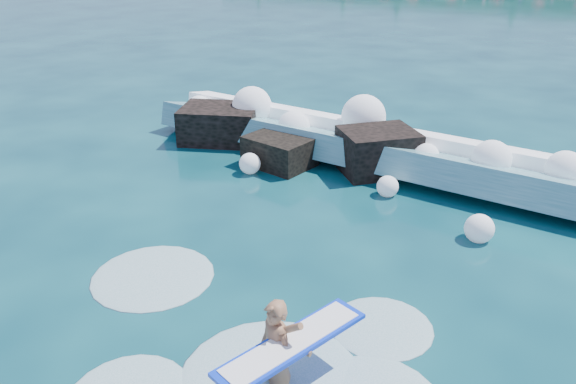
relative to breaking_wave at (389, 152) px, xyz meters
name	(u,v)px	position (x,y,z in m)	size (l,w,h in m)	color
ground	(181,258)	(-1.59, -7.41, -0.49)	(200.00, 200.00, 0.00)	#072F3A
breaking_wave	(389,152)	(0.00, 0.00, 0.00)	(16.33, 2.62, 1.41)	teal
rock_cluster	(284,141)	(-3.22, -0.91, -0.02)	(8.61, 3.41, 1.49)	black
surfer_with_board	(279,353)	(2.41, -9.46, 0.21)	(1.30, 3.04, 1.91)	#9B6948
wave_spray	(365,133)	(-0.77, -0.12, 0.47)	(15.17, 4.74, 1.97)	white
surf_foam	(256,357)	(1.69, -9.09, -0.49)	(9.11, 5.59, 0.15)	silver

